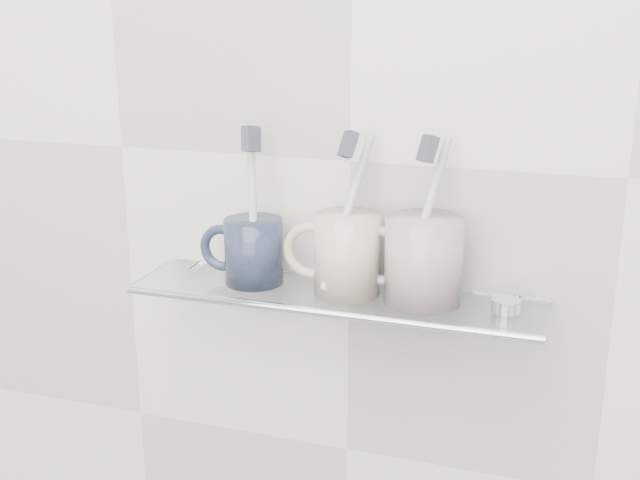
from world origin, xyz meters
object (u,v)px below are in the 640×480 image
at_px(mug_center, 347,254).
at_px(mug_right, 423,260).
at_px(mug_left, 254,251).
at_px(shelf_glass, 335,296).

distance_m(mug_center, mug_right, 0.09).
xyz_separation_m(mug_left, mug_right, (0.21, 0.00, 0.01)).
bearing_deg(mug_left, mug_center, -14.97).
bearing_deg(mug_center, shelf_glass, -160.05).
relative_size(mug_center, mug_right, 0.96).
bearing_deg(mug_center, mug_left, -179.98).
height_order(shelf_glass, mug_right, mug_right).
distance_m(mug_left, mug_center, 0.12).
distance_m(mug_left, mug_right, 0.21).
bearing_deg(mug_center, mug_right, 0.02).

